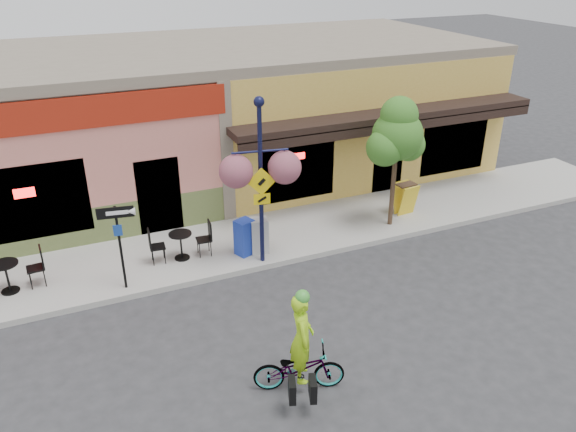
% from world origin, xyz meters
% --- Properties ---
extents(ground, '(90.00, 90.00, 0.00)m').
position_xyz_m(ground, '(0.00, 0.00, 0.00)').
color(ground, '#2D2D30').
rests_on(ground, ground).
extents(sidewalk, '(24.00, 3.00, 0.15)m').
position_xyz_m(sidewalk, '(0.00, 2.00, 0.07)').
color(sidewalk, '#9E9B93').
rests_on(sidewalk, ground).
extents(curb, '(24.00, 0.12, 0.15)m').
position_xyz_m(curb, '(0.00, 0.55, 0.07)').
color(curb, '#A8A59E').
rests_on(curb, ground).
extents(building, '(18.20, 8.20, 4.50)m').
position_xyz_m(building, '(0.00, 7.50, 2.25)').
color(building, '#CB7264').
rests_on(building, ground).
extents(bicycle, '(1.78, 1.11, 0.89)m').
position_xyz_m(bicycle, '(-1.98, -3.68, 0.44)').
color(bicycle, '#9B260E').
rests_on(bicycle, ground).
extents(cyclist_rider, '(0.61, 0.75, 1.77)m').
position_xyz_m(cyclist_rider, '(-1.93, -3.68, 0.89)').
color(cyclist_rider, '#9FDB17').
rests_on(cyclist_rider, ground).
extents(lamp_post, '(1.44, 0.78, 4.26)m').
position_xyz_m(lamp_post, '(-1.00, 0.74, 2.28)').
color(lamp_post, '#111335').
rests_on(lamp_post, sidewalk).
extents(one_way_sign, '(0.83, 0.31, 2.11)m').
position_xyz_m(one_way_sign, '(-4.42, 0.84, 1.21)').
color(one_way_sign, black).
rests_on(one_way_sign, sidewalk).
extents(cafe_set_left, '(1.69, 0.92, 0.99)m').
position_xyz_m(cafe_set_left, '(-6.93, 1.73, 0.64)').
color(cafe_set_left, black).
rests_on(cafe_set_left, sidewalk).
extents(cafe_set_right, '(1.63, 0.91, 0.94)m').
position_xyz_m(cafe_set_right, '(-2.87, 1.66, 0.62)').
color(cafe_set_right, black).
rests_on(cafe_set_right, sidewalk).
extents(newspaper_box_blue, '(0.55, 0.52, 0.96)m').
position_xyz_m(newspaper_box_blue, '(-1.29, 1.25, 0.63)').
color(newspaper_box_blue, '#1B34A5').
rests_on(newspaper_box_blue, sidewalk).
extents(newspaper_box_grey, '(0.51, 0.48, 0.95)m').
position_xyz_m(newspaper_box_grey, '(-0.91, 1.20, 0.62)').
color(newspaper_box_grey, '#ADADAD').
rests_on(newspaper_box_grey, sidewalk).
extents(street_tree, '(1.92, 1.92, 3.79)m').
position_xyz_m(street_tree, '(3.15, 1.22, 2.04)').
color(street_tree, '#3D7A26').
rests_on(street_tree, sidewalk).
extents(sandwich_board, '(0.61, 0.47, 0.96)m').
position_xyz_m(sandwich_board, '(3.95, 1.50, 0.63)').
color(sandwich_board, yellow).
rests_on(sandwich_board, sidewalk).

